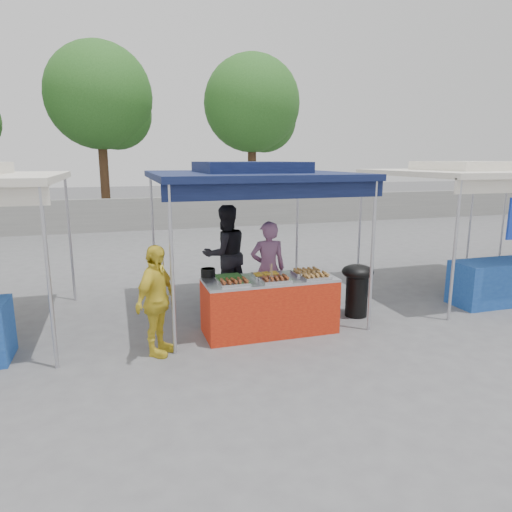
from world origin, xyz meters
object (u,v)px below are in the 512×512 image
object	(u,v)px
cooking_pot	(208,273)
vendor_woman	(268,269)
vendor_table	(269,305)
helper_man	(225,254)
customer_person	(156,301)
wok_burner	(357,286)

from	to	relation	value
cooking_pot	vendor_woman	size ratio (longest dim) A/B	0.14
vendor_table	helper_man	bearing A→B (deg)	99.92
helper_man	customer_person	world-z (taller)	helper_man
vendor_woman	cooking_pot	bearing A→B (deg)	26.11
wok_burner	helper_man	bearing A→B (deg)	141.89
cooking_pot	helper_man	distance (m)	1.43
wok_burner	vendor_woman	world-z (taller)	vendor_woman
cooking_pot	customer_person	bearing A→B (deg)	-140.15
cooking_pot	wok_burner	distance (m)	2.55
vendor_woman	customer_person	size ratio (longest dim) A/B	1.07
vendor_table	customer_person	bearing A→B (deg)	-168.60
vendor_table	wok_burner	distance (m)	1.66
customer_person	vendor_table	bearing A→B (deg)	-43.01
wok_burner	vendor_woman	bearing A→B (deg)	159.82
vendor_table	customer_person	world-z (taller)	customer_person
vendor_table	cooking_pot	distance (m)	1.06
cooking_pot	customer_person	xyz separation A→B (m)	(-0.85, -0.71, -0.16)
cooking_pot	wok_burner	world-z (taller)	cooking_pot
wok_burner	cooking_pot	bearing A→B (deg)	175.54
cooking_pot	helper_man	world-z (taller)	helper_man
wok_burner	customer_person	xyz separation A→B (m)	(-3.36, -0.59, 0.23)
helper_man	wok_burner	bearing A→B (deg)	131.05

